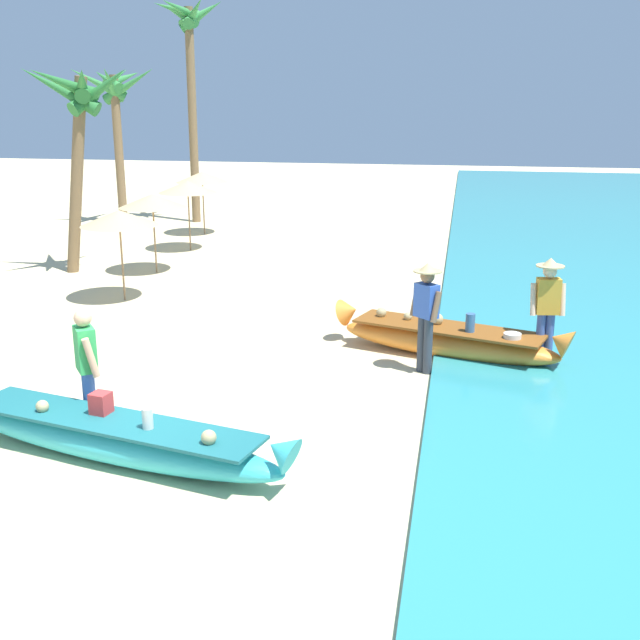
{
  "coord_description": "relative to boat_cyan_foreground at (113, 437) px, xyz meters",
  "views": [
    {
      "loc": [
        3.75,
        -8.3,
        4.26
      ],
      "look_at": [
        1.68,
        3.06,
        0.9
      ],
      "focal_mm": 44.24,
      "sensor_mm": 36.0,
      "label": 1
    }
  ],
  "objects": [
    {
      "name": "parasol_row_2",
      "position": [
        -3.45,
        12.59,
        1.47
      ],
      "size": [
        1.6,
        1.6,
        1.91
      ],
      "color": "#8E6B47",
      "rests_on": "ground"
    },
    {
      "name": "parasol_row_0",
      "position": [
        -2.99,
        7.1,
        1.47
      ],
      "size": [
        1.6,
        1.6,
        1.91
      ],
      "color": "#8E6B47",
      "rests_on": "ground"
    },
    {
      "name": "person_tourist_customer",
      "position": [
        -0.6,
        0.65,
        0.66
      ],
      "size": [
        0.49,
        0.56,
        1.66
      ],
      "color": "#3D5BA8",
      "rests_on": "ground"
    },
    {
      "name": "parasol_row_1",
      "position": [
        -3.31,
        9.73,
        1.47
      ],
      "size": [
        1.6,
        1.6,
        1.91
      ],
      "color": "#8E6B47",
      "rests_on": "ground"
    },
    {
      "name": "ground_plane",
      "position": [
        0.23,
        0.24,
        -0.28
      ],
      "size": [
        80.0,
        80.0,
        0.0
      ],
      "primitive_type": "plane",
      "color": "beige"
    },
    {
      "name": "parasol_row_3",
      "position": [
        -3.87,
        15.1,
        1.47
      ],
      "size": [
        1.6,
        1.6,
        1.91
      ],
      "color": "#8E6B47",
      "rests_on": "ground"
    },
    {
      "name": "palm_tree_tall_inland",
      "position": [
        -4.83,
        9.44,
        3.64
      ],
      "size": [
        2.75,
        2.58,
        4.94
      ],
      "color": "brown",
      "rests_on": "ground"
    },
    {
      "name": "boat_orange_midground",
      "position": [
        3.84,
        4.59,
        0.01
      ],
      "size": [
        4.02,
        1.91,
        0.82
      ],
      "color": "orange",
      "rests_on": "ground"
    },
    {
      "name": "person_vendor_assistant",
      "position": [
        5.38,
        4.45,
        0.74
      ],
      "size": [
        0.57,
        0.44,
        1.76
      ],
      "color": "#3D5BA8",
      "rests_on": "ground"
    },
    {
      "name": "boat_cyan_foreground",
      "position": [
        0.0,
        0.0,
        0.0
      ],
      "size": [
        4.87,
        1.75,
        0.79
      ],
      "color": "#33B2BC",
      "rests_on": "ground"
    },
    {
      "name": "person_vendor_hatted",
      "position": [
        3.5,
        3.75,
        0.74
      ],
      "size": [
        0.53,
        0.51,
        1.76
      ],
      "color": "#333842",
      "rests_on": "ground"
    },
    {
      "name": "palm_tree_leaning_seaward",
      "position": [
        -4.89,
        17.39,
        5.47
      ],
      "size": [
        2.33,
        2.65,
        7.13
      ],
      "color": "brown",
      "rests_on": "ground"
    },
    {
      "name": "palm_tree_mid_cluster",
      "position": [
        -7.14,
        16.48,
        3.73
      ],
      "size": [
        2.8,
        2.75,
        5.1
      ],
      "color": "brown",
      "rests_on": "ground"
    }
  ]
}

